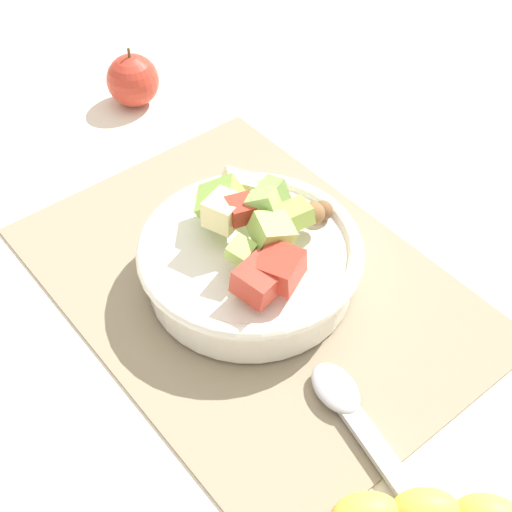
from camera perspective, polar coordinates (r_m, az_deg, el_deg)
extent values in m
plane|color=silver|center=(0.73, -0.43, -2.26)|extent=(2.40, 2.40, 0.00)
cube|color=gray|center=(0.72, -0.43, -2.10)|extent=(0.46, 0.33, 0.01)
cylinder|color=white|center=(0.71, 0.00, -0.77)|extent=(0.20, 0.20, 0.05)
torus|color=white|center=(0.69, 0.00, 0.52)|extent=(0.22, 0.22, 0.02)
cube|color=#9EC656|center=(0.67, 3.25, 3.35)|extent=(0.03, 0.03, 0.02)
cube|color=beige|center=(0.67, -2.54, 3.58)|extent=(0.04, 0.04, 0.03)
cube|color=#9EC656|center=(0.65, 1.27, 1.98)|extent=(0.04, 0.05, 0.04)
sphere|color=brown|center=(0.69, 4.55, 3.37)|extent=(0.03, 0.03, 0.03)
cube|color=#BC3828|center=(0.63, 0.21, -1.93)|extent=(0.05, 0.05, 0.03)
cube|color=beige|center=(0.73, -1.49, 5.51)|extent=(0.04, 0.05, 0.04)
cube|color=#9EC656|center=(0.65, -1.22, 0.42)|extent=(0.03, 0.03, 0.02)
cube|color=#BC3828|center=(0.67, -0.97, 3.81)|extent=(0.03, 0.03, 0.02)
cube|color=#BC3828|center=(0.64, 1.89, -0.95)|extent=(0.05, 0.05, 0.03)
cube|color=#93C160|center=(0.71, 1.40, 5.00)|extent=(0.03, 0.03, 0.03)
sphere|color=brown|center=(0.72, 5.31, 3.60)|extent=(0.03, 0.03, 0.03)
cube|color=#93C160|center=(0.67, 0.52, 3.97)|extent=(0.04, 0.04, 0.04)
cube|color=#8CB74C|center=(0.69, -3.11, 4.19)|extent=(0.06, 0.06, 0.04)
ellipsoid|color=#B7B7BC|center=(0.64, 6.31, -10.32)|extent=(0.06, 0.05, 0.01)
cube|color=#B7B7BC|center=(0.61, 11.94, -17.83)|extent=(0.18, 0.05, 0.01)
sphere|color=#BC3828|center=(0.96, -9.71, 13.53)|extent=(0.07, 0.07, 0.07)
cylinder|color=brown|center=(0.94, -10.02, 15.55)|extent=(0.00, 0.00, 0.01)
ellipsoid|color=yellow|center=(0.59, 13.32, -19.07)|extent=(0.06, 0.07, 0.04)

